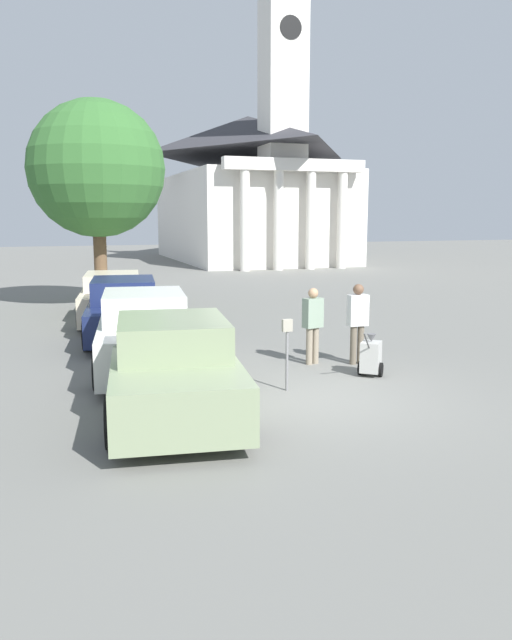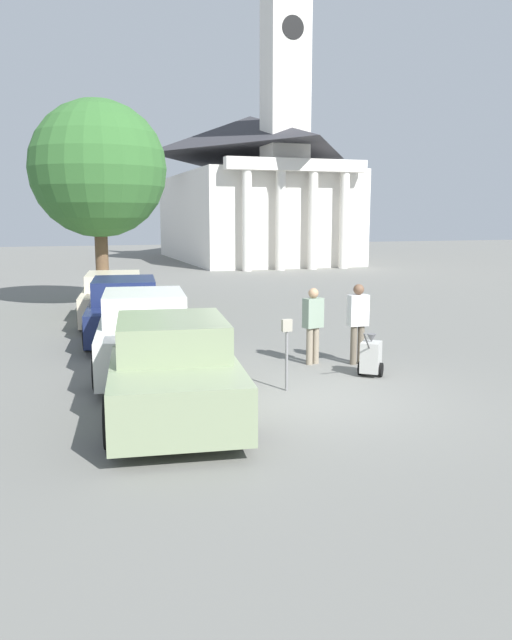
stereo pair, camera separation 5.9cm
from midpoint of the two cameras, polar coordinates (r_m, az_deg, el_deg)
ground_plane at (r=10.89m, az=5.38°, el=-7.23°), size 120.00×120.00×0.00m
parked_car_sage at (r=10.10m, az=-7.53°, el=-4.36°), size 2.47×5.04×1.55m
parked_car_white at (r=13.02m, az=-10.00°, el=-1.22°), size 2.38×5.06×1.62m
parked_car_navy at (r=16.56m, az=-11.79°, el=0.91°), size 2.37×5.27×1.55m
parked_car_cream at (r=19.38m, az=-12.73°, el=2.00°), size 2.40×5.46×1.45m
parking_meter at (r=11.17m, az=2.98°, el=-1.93°), size 0.18×0.09×1.31m
person_worker at (r=13.24m, az=5.36°, el=-0.12°), size 0.46×0.33×1.64m
person_supervisor at (r=13.35m, az=9.43°, el=0.10°), size 0.42×0.23×1.72m
equipment_cart at (r=12.51m, az=10.59°, el=-3.32°), size 0.78×0.89×1.00m
church at (r=45.03m, az=-0.30°, el=12.45°), size 10.39×17.98×23.47m
shade_tree at (r=22.03m, az=-14.14°, el=13.20°), size 4.54×4.54×6.95m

